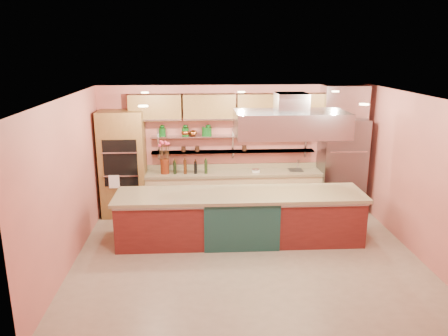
{
  "coord_description": "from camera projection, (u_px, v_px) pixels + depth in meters",
  "views": [
    {
      "loc": [
        -0.84,
        -7.04,
        3.55
      ],
      "look_at": [
        -0.34,
        1.0,
        1.35
      ],
      "focal_mm": 35.0,
      "sensor_mm": 36.0,
      "label": 1
    }
  ],
  "objects": [
    {
      "name": "wall_shelf_upper",
      "position": [
        233.0,
        136.0,
        9.6
      ],
      "size": [
        3.6,
        0.26,
        0.03
      ],
      "primitive_type": "cube",
      "color": "#A9ABB0",
      "rests_on": "wall_back"
    },
    {
      "name": "ceiling",
      "position": [
        249.0,
        97.0,
        7.03
      ],
      "size": [
        6.0,
        5.0,
        0.02
      ],
      "primitive_type": "cube",
      "color": "black",
      "rests_on": "wall_back"
    },
    {
      "name": "copper_kettle",
      "position": [
        193.0,
        133.0,
        9.53
      ],
      "size": [
        0.19,
        0.19,
        0.13
      ],
      "primitive_type": "ellipsoid",
      "rotation": [
        0.0,
        0.0,
        0.22
      ],
      "color": "#C0602C",
      "rests_on": "wall_shelf_upper"
    },
    {
      "name": "refrigerator",
      "position": [
        341.0,
        165.0,
        9.69
      ],
      "size": [
        0.95,
        0.72,
        2.1
      ],
      "primitive_type": "cube",
      "color": "slate",
      "rests_on": "floor"
    },
    {
      "name": "flower_vase",
      "position": [
        165.0,
        166.0,
        9.46
      ],
      "size": [
        0.24,
        0.24,
        0.33
      ],
      "primitive_type": "cylinder",
      "rotation": [
        0.0,
        0.0,
        0.41
      ],
      "color": "#5A1F0D",
      "rests_on": "back_counter"
    },
    {
      "name": "wall_front",
      "position": [
        273.0,
        243.0,
        4.99
      ],
      "size": [
        6.0,
        0.04,
        2.8
      ],
      "primitive_type": "cube",
      "color": "#CA6C5F",
      "rests_on": "floor"
    },
    {
      "name": "kitchen_scale",
      "position": [
        256.0,
        170.0,
        9.61
      ],
      "size": [
        0.19,
        0.17,
        0.09
      ],
      "primitive_type": "cube",
      "rotation": [
        0.0,
        0.0,
        -0.39
      ],
      "color": "white",
      "rests_on": "back_counter"
    },
    {
      "name": "wall_shelf_lower",
      "position": [
        233.0,
        151.0,
        9.69
      ],
      "size": [
        3.6,
        0.26,
        0.03
      ],
      "primitive_type": "cube",
      "color": "#A9ABB0",
      "rests_on": "wall_back"
    },
    {
      "name": "oil_bottle_cluster",
      "position": [
        190.0,
        167.0,
        9.5
      ],
      "size": [
        0.83,
        0.49,
        0.26
      ],
      "primitive_type": "cube",
      "rotation": [
        0.0,
        0.0,
        -0.35
      ],
      "color": "black",
      "rests_on": "back_counter"
    },
    {
      "name": "back_counter",
      "position": [
        234.0,
        192.0,
        9.76
      ],
      "size": [
        3.84,
        0.64,
        0.93
      ],
      "primitive_type": "cube",
      "color": "tan",
      "rests_on": "floor"
    },
    {
      "name": "island",
      "position": [
        240.0,
        217.0,
        8.26
      ],
      "size": [
        4.56,
        1.03,
        0.95
      ],
      "primitive_type": "cube",
      "rotation": [
        0.0,
        0.0,
        -0.01
      ],
      "color": "maroon",
      "rests_on": "floor"
    },
    {
      "name": "wall_left",
      "position": [
        68.0,
        183.0,
        7.22
      ],
      "size": [
        0.04,
        5.0,
        2.8
      ],
      "primitive_type": "cube",
      "color": "#CA6C5F",
      "rests_on": "floor"
    },
    {
      "name": "upper_cabinets",
      "position": [
        236.0,
        107.0,
        9.38
      ],
      "size": [
        4.6,
        0.36,
        0.55
      ],
      "primitive_type": "cube",
      "color": "olive",
      "rests_on": "wall_back"
    },
    {
      "name": "wall_right",
      "position": [
        419.0,
        177.0,
        7.58
      ],
      "size": [
        0.04,
        5.0,
        2.8
      ],
      "primitive_type": "cube",
      "color": "#CA6C5F",
      "rests_on": "floor"
    },
    {
      "name": "oven_stack",
      "position": [
        123.0,
        164.0,
        9.42
      ],
      "size": [
        0.95,
        0.64,
        2.3
      ],
      "primitive_type": "cube",
      "color": "olive",
      "rests_on": "floor"
    },
    {
      "name": "wall_back",
      "position": [
        235.0,
        148.0,
        9.81
      ],
      "size": [
        6.0,
        0.04,
        2.8
      ],
      "primitive_type": "cube",
      "color": "#CA6C5F",
      "rests_on": "floor"
    },
    {
      "name": "bar_faucet",
      "position": [
        298.0,
        165.0,
        9.74
      ],
      "size": [
        0.04,
        0.04,
        0.24
      ],
      "primitive_type": "cylinder",
      "rotation": [
        0.0,
        0.0,
        0.25
      ],
      "color": "white",
      "rests_on": "back_counter"
    },
    {
      "name": "range_hood",
      "position": [
        291.0,
        124.0,
        7.85
      ],
      "size": [
        2.0,
        1.0,
        0.45
      ],
      "primitive_type": "cube",
      "color": "#A9ABB0",
      "rests_on": "ceiling"
    },
    {
      "name": "floor",
      "position": [
        247.0,
        256.0,
        7.77
      ],
      "size": [
        6.0,
        5.0,
        0.02
      ],
      "primitive_type": "cube",
      "color": "gray",
      "rests_on": "ground"
    },
    {
      "name": "green_canister",
      "position": [
        206.0,
        131.0,
        9.53
      ],
      "size": [
        0.17,
        0.17,
        0.19
      ],
      "primitive_type": "cylinder",
      "rotation": [
        0.0,
        0.0,
        0.04
      ],
      "color": "#0F4714",
      "rests_on": "wall_shelf_upper"
    },
    {
      "name": "ceiling_downlights",
      "position": [
        247.0,
        98.0,
        7.23
      ],
      "size": [
        4.0,
        2.8,
        0.02
      ],
      "primitive_type": "cube",
      "color": "#FFE5A5",
      "rests_on": "ceiling"
    }
  ]
}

